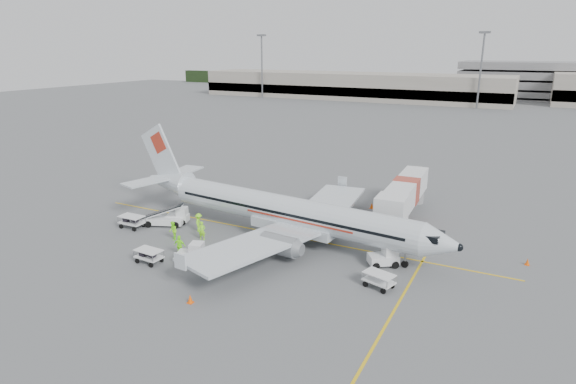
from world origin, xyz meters
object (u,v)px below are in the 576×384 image
object	(u,v)px
jet_bridge	(405,199)
belt_loader	(164,212)
tug_fore	(383,255)
tug_aft	(178,215)
tug_mid	(191,253)
aircraft	(288,192)

from	to	relation	value
jet_bridge	belt_loader	world-z (taller)	jet_bridge
tug_fore	tug_aft	bearing A→B (deg)	143.61
tug_mid	tug_aft	size ratio (longest dim) A/B	1.06
belt_loader	tug_aft	size ratio (longest dim) A/B	2.40
tug_mid	aircraft	bearing A→B (deg)	41.41
tug_fore	tug_mid	distance (m)	16.28
aircraft	belt_loader	world-z (taller)	aircraft
belt_loader	tug_mid	size ratio (longest dim) A/B	2.26
aircraft	belt_loader	distance (m)	13.73
aircraft	belt_loader	bearing A→B (deg)	-163.14
tug_fore	tug_mid	world-z (taller)	tug_fore
aircraft	tug_mid	bearing A→B (deg)	-114.22
belt_loader	tug_aft	world-z (taller)	belt_loader
tug_mid	tug_aft	distance (m)	10.29
aircraft	tug_mid	world-z (taller)	aircraft
aircraft	tug_aft	bearing A→B (deg)	-167.95
aircraft	tug_mid	distance (m)	10.56
jet_bridge	tug_mid	size ratio (longest dim) A/B	7.22
belt_loader	tug_fore	bearing A→B (deg)	-20.05
aircraft	tug_aft	world-z (taller)	aircraft
aircraft	tug_fore	world-z (taller)	aircraft
belt_loader	tug_aft	xyz separation A→B (m)	(0.78, 1.21, -0.58)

